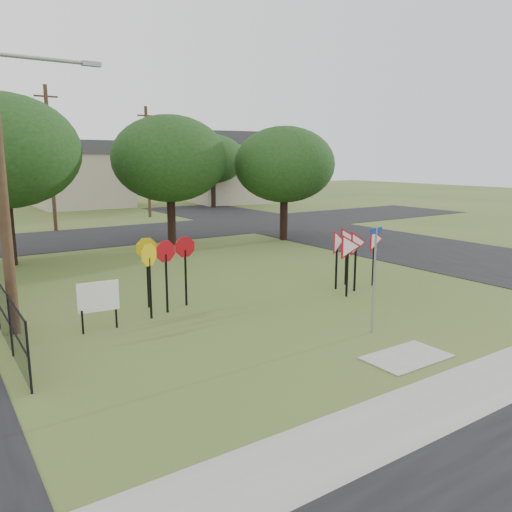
% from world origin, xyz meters
% --- Properties ---
extents(ground, '(140.00, 140.00, 0.00)m').
position_xyz_m(ground, '(0.00, 0.00, 0.00)').
color(ground, '#405720').
extents(sidewalk, '(30.00, 1.60, 0.02)m').
position_xyz_m(sidewalk, '(0.00, -4.20, 0.01)').
color(sidewalk, gray).
rests_on(sidewalk, ground).
extents(street_right, '(8.00, 50.00, 0.02)m').
position_xyz_m(street_right, '(12.00, 10.00, 0.01)').
color(street_right, black).
rests_on(street_right, ground).
extents(street_far, '(60.00, 8.00, 0.02)m').
position_xyz_m(street_far, '(0.00, 20.00, 0.01)').
color(street_far, black).
rests_on(street_far, ground).
extents(curb_pad, '(2.00, 1.20, 0.02)m').
position_xyz_m(curb_pad, '(0.00, -2.40, 0.01)').
color(curb_pad, gray).
rests_on(curb_pad, ground).
extents(street_name_sign, '(0.57, 0.16, 2.81)m').
position_xyz_m(street_name_sign, '(0.60, -0.73, 1.62)').
color(street_name_sign, gray).
rests_on(street_name_sign, ground).
extents(stop_sign_cluster, '(2.07, 1.33, 2.21)m').
position_xyz_m(stop_sign_cluster, '(-3.22, 4.15, 1.66)').
color(stop_sign_cluster, black).
rests_on(stop_sign_cluster, ground).
extents(yield_sign_cluster, '(2.77, 1.54, 2.18)m').
position_xyz_m(yield_sign_cluster, '(3.34, 2.83, 1.61)').
color(yield_sign_cluster, black).
rests_on(yield_sign_cluster, ground).
extents(info_board, '(1.08, 0.14, 1.35)m').
position_xyz_m(info_board, '(-5.37, 3.43, 0.90)').
color(info_board, black).
rests_on(info_board, ground).
extents(far_pole_a, '(1.40, 0.24, 9.00)m').
position_xyz_m(far_pole_a, '(-2.00, 24.00, 4.60)').
color(far_pole_a, '#4B3622').
rests_on(far_pole_a, ground).
extents(far_pole_b, '(1.40, 0.24, 8.50)m').
position_xyz_m(far_pole_b, '(6.00, 28.00, 4.35)').
color(far_pole_b, '#4B3622').
rests_on(far_pole_b, ground).
extents(house_mid, '(8.40, 8.40, 6.20)m').
position_xyz_m(house_mid, '(4.00, 40.00, 3.15)').
color(house_mid, '#BFB49A').
rests_on(house_mid, ground).
extents(house_right, '(8.30, 8.30, 7.20)m').
position_xyz_m(house_right, '(18.00, 36.00, 3.65)').
color(house_right, '#BFB49A').
rests_on(house_right, ground).
extents(tree_near_left, '(6.40, 6.40, 7.27)m').
position_xyz_m(tree_near_left, '(-6.00, 14.00, 4.86)').
color(tree_near_left, black).
rests_on(tree_near_left, ground).
extents(tree_near_mid, '(6.00, 6.00, 6.80)m').
position_xyz_m(tree_near_mid, '(2.00, 15.00, 4.54)').
color(tree_near_mid, black).
rests_on(tree_near_mid, ground).
extents(tree_near_right, '(5.60, 5.60, 6.33)m').
position_xyz_m(tree_near_right, '(8.00, 13.00, 4.22)').
color(tree_near_right, black).
rests_on(tree_near_right, ground).
extents(tree_far_right, '(6.00, 6.00, 6.80)m').
position_xyz_m(tree_far_right, '(14.00, 32.00, 4.54)').
color(tree_far_right, black).
rests_on(tree_far_right, ground).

